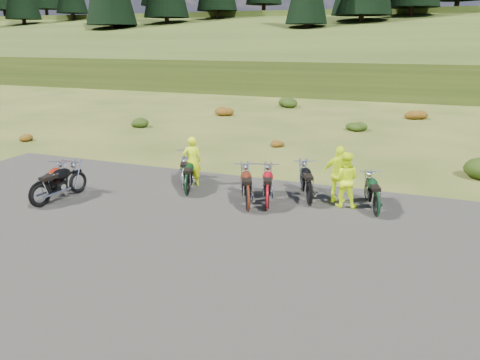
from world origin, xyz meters
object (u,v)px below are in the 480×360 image
at_px(person_middle, 192,162).
at_px(motorcycle_0, 42,208).
at_px(motorcycle_7, 376,217).
at_px(motorcycle_3, 184,191).

bearing_deg(person_middle, motorcycle_0, 16.69).
bearing_deg(motorcycle_7, motorcycle_0, 89.57).
bearing_deg(motorcycle_7, motorcycle_3, 71.19).
height_order(motorcycle_3, person_middle, person_middle).
distance_m(motorcycle_0, person_middle, 4.84).
distance_m(motorcycle_7, person_middle, 6.17).
height_order(motorcycle_7, person_middle, person_middle).
relative_size(motorcycle_0, motorcycle_7, 1.11).
distance_m(motorcycle_0, motorcycle_3, 4.34).
relative_size(motorcycle_3, person_middle, 1.26).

